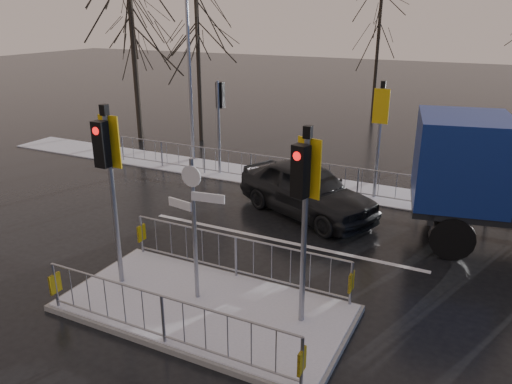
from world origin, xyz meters
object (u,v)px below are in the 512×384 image
at_px(flatbed_truck, 502,180).
at_px(street_lamp_left, 190,50).
at_px(traffic_island, 204,294).
at_px(car_far_lane, 307,190).

distance_m(flatbed_truck, street_lamp_left, 12.39).
xyz_separation_m(traffic_island, car_far_lane, (-0.01, 5.91, 0.41)).
relative_size(traffic_island, car_far_lane, 1.27).
bearing_deg(traffic_island, flatbed_truck, 49.79).
height_order(traffic_island, car_far_lane, traffic_island).
relative_size(car_far_lane, flatbed_truck, 0.61).
xyz_separation_m(flatbed_truck, street_lamp_left, (-11.64, 3.32, 2.67)).
xyz_separation_m(car_far_lane, flatbed_truck, (5.23, 0.26, 1.02)).
distance_m(car_far_lane, street_lamp_left, 8.21).
bearing_deg(traffic_island, street_lamp_left, 124.07).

